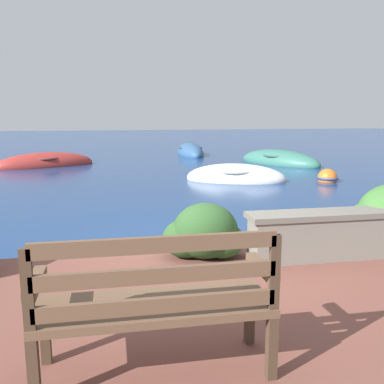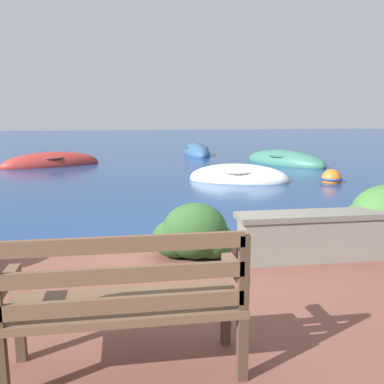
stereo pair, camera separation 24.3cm
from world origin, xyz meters
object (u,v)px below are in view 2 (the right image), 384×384
(rowboat_nearest, at_px, (239,178))
(rowboat_far, at_px, (52,164))
(park_bench, at_px, (126,300))
(mooring_buoy, at_px, (331,179))
(rowboat_mid, at_px, (285,162))
(rowboat_outer, at_px, (197,153))

(rowboat_nearest, relative_size, rowboat_far, 0.85)
(park_bench, relative_size, mooring_buoy, 2.54)
(rowboat_mid, bearing_deg, rowboat_far, -123.53)
(park_bench, xyz_separation_m, rowboat_mid, (5.62, 11.95, -0.63))
(park_bench, xyz_separation_m, mooring_buoy, (5.34, 7.92, -0.61))
(mooring_buoy, bearing_deg, rowboat_outer, 105.95)
(rowboat_outer, bearing_deg, rowboat_mid, -147.24)
(rowboat_nearest, relative_size, rowboat_mid, 0.83)
(park_bench, xyz_separation_m, rowboat_nearest, (3.01, 8.54, -0.63))
(rowboat_far, xyz_separation_m, mooring_buoy, (7.80, -4.73, 0.02))
(rowboat_far, height_order, rowboat_outer, rowboat_outer)
(rowboat_outer, bearing_deg, rowboat_far, 118.54)
(rowboat_outer, xyz_separation_m, mooring_buoy, (2.24, -7.84, 0.02))
(rowboat_nearest, height_order, mooring_buoy, rowboat_nearest)
(rowboat_nearest, relative_size, mooring_buoy, 5.19)
(rowboat_mid, distance_m, rowboat_outer, 4.57)
(rowboat_far, bearing_deg, rowboat_outer, -173.85)
(park_bench, distance_m, rowboat_mid, 13.22)
(park_bench, relative_size, rowboat_outer, 0.47)
(park_bench, height_order, rowboat_mid, park_bench)
(rowboat_far, bearing_deg, rowboat_nearest, 119.91)
(park_bench, relative_size, rowboat_nearest, 0.49)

